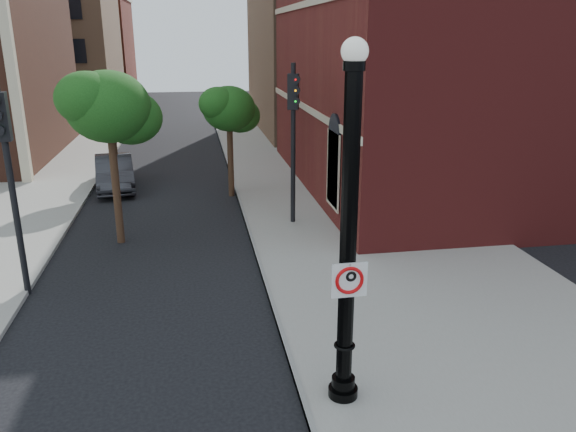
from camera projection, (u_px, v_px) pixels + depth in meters
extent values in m
plane|color=black|center=(188.00, 398.00, 10.23)|extent=(120.00, 120.00, 0.00)
cube|color=gray|center=(353.00, 215.00, 20.56)|extent=(8.00, 60.00, 0.12)
cube|color=gray|center=(246.00, 220.00, 19.92)|extent=(0.10, 60.00, 0.14)
cube|color=maroon|center=(557.00, 43.00, 24.10)|extent=(22.00, 16.00, 12.00)
cube|color=black|center=(334.00, 170.00, 18.86)|extent=(0.08, 1.40, 2.40)
cube|color=beige|center=(305.00, 107.00, 23.09)|extent=(0.06, 16.00, 0.25)
cube|color=beige|center=(306.00, 4.00, 21.87)|extent=(0.06, 16.00, 0.25)
cube|color=beige|center=(4.00, 18.00, 22.91)|extent=(0.40, 0.40, 14.00)
cube|color=#9C7555|center=(41.00, 40.00, 47.75)|extent=(12.00, 12.00, 12.00)
cube|color=maroon|center=(73.00, 49.00, 61.19)|extent=(12.00, 12.00, 10.00)
cube|color=#9C7555|center=(416.00, 25.00, 38.81)|extent=(22.00, 14.00, 14.00)
cylinder|color=black|center=(343.00, 394.00, 10.12)|extent=(0.53, 0.53, 0.29)
cylinder|color=black|center=(343.00, 383.00, 10.04)|extent=(0.42, 0.42, 0.24)
cylinder|color=black|center=(348.00, 244.00, 9.23)|extent=(0.29, 0.29, 5.52)
torus|color=black|center=(345.00, 345.00, 9.81)|extent=(0.38, 0.38, 0.06)
cylinder|color=black|center=(354.00, 66.00, 8.36)|extent=(0.34, 0.34, 0.14)
sphere|color=silver|center=(355.00, 51.00, 8.30)|extent=(0.42, 0.42, 0.42)
cube|color=white|center=(349.00, 280.00, 9.25)|extent=(0.62, 0.03, 0.62)
cube|color=black|center=(350.00, 264.00, 9.17)|extent=(0.62, 0.02, 0.05)
cube|color=black|center=(349.00, 296.00, 9.34)|extent=(0.62, 0.02, 0.05)
cube|color=black|center=(333.00, 281.00, 9.20)|extent=(0.05, 0.01, 0.62)
cube|color=black|center=(366.00, 279.00, 9.31)|extent=(0.05, 0.01, 0.62)
torus|color=red|center=(349.00, 280.00, 9.25)|extent=(0.49, 0.07, 0.49)
cube|color=red|center=(349.00, 280.00, 9.25)|extent=(0.35, 0.02, 0.35)
cube|color=black|center=(346.00, 280.00, 9.24)|extent=(0.06, 0.01, 0.29)
torus|color=black|center=(351.00, 276.00, 9.24)|extent=(0.19, 0.06, 0.19)
cylinder|color=black|center=(350.00, 265.00, 9.17)|extent=(0.03, 0.02, 0.03)
imported|color=#2A292E|center=(115.00, 173.00, 24.05)|extent=(2.11, 4.51, 1.43)
cylinder|color=black|center=(13.00, 192.00, 13.55)|extent=(0.16, 0.16, 5.42)
cube|color=black|center=(1.00, 117.00, 13.00)|extent=(0.36, 0.34, 1.13)
sphere|color=#00E519|center=(0.00, 130.00, 12.91)|extent=(0.20, 0.20, 0.20)
cylinder|color=black|center=(293.00, 147.00, 18.82)|extent=(0.16, 0.16, 5.49)
cube|color=black|center=(293.00, 92.00, 18.26)|extent=(0.43, 0.41, 1.14)
sphere|color=#E50505|center=(296.00, 79.00, 17.98)|extent=(0.21, 0.21, 0.21)
sphere|color=#FF8C00|center=(296.00, 90.00, 18.09)|extent=(0.21, 0.21, 0.21)
sphere|color=#00E519|center=(296.00, 101.00, 18.19)|extent=(0.21, 0.21, 0.21)
cylinder|color=#999999|center=(346.00, 163.00, 16.69)|extent=(0.11, 0.11, 5.38)
cylinder|color=#372316|center=(115.00, 181.00, 17.38)|extent=(0.24, 0.24, 4.01)
ellipsoid|color=#164412|center=(108.00, 107.00, 16.67)|extent=(2.52, 2.52, 2.14)
ellipsoid|color=#164412|center=(131.00, 118.00, 17.32)|extent=(1.95, 1.95, 1.66)
ellipsoid|color=#164412|center=(87.00, 98.00, 16.18)|extent=(1.83, 1.83, 1.56)
cylinder|color=#372316|center=(115.00, 152.00, 24.17)|extent=(0.24, 0.24, 3.09)
ellipsoid|color=#164412|center=(111.00, 110.00, 23.63)|extent=(1.94, 1.94, 1.65)
ellipsoid|color=#164412|center=(123.00, 116.00, 24.13)|extent=(1.50, 1.50, 1.28)
ellipsoid|color=#164412|center=(100.00, 106.00, 23.25)|extent=(1.41, 1.41, 1.20)
cylinder|color=#372316|center=(230.00, 156.00, 22.71)|extent=(0.24, 0.24, 3.33)
ellipsoid|color=#164412|center=(229.00, 109.00, 22.13)|extent=(2.09, 2.09, 1.78)
ellipsoid|color=#164412|center=(240.00, 116.00, 22.66)|extent=(1.62, 1.62, 1.37)
ellipsoid|color=#164412|center=(218.00, 104.00, 21.72)|extent=(1.52, 1.52, 1.29)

